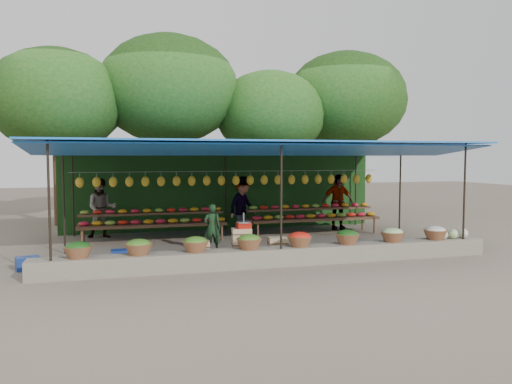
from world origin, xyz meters
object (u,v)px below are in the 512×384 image
object	(u,v)px
crate_counter	(240,247)
weighing_scale	(244,224)
blue_crate_back	(121,255)
vendor_seated	(212,228)
blue_crate_front	(28,263)

from	to	relation	value
crate_counter	weighing_scale	xyz separation A→B (m)	(0.08, 0.00, 0.55)
weighing_scale	blue_crate_back	distance (m)	2.97
weighing_scale	vendor_seated	xyz separation A→B (m)	(-0.50, 1.32, -0.24)
vendor_seated	blue_crate_back	xyz separation A→B (m)	(-2.30, -0.64, -0.48)
vendor_seated	blue_crate_back	size ratio (longest dim) A/B	2.70
weighing_scale	crate_counter	bearing A→B (deg)	-180.00
blue_crate_front	blue_crate_back	distance (m)	1.99
blue_crate_front	blue_crate_back	bearing A→B (deg)	-6.42
crate_counter	weighing_scale	distance (m)	0.55
vendor_seated	blue_crate_front	world-z (taller)	vendor_seated
weighing_scale	vendor_seated	world-z (taller)	vendor_seated
crate_counter	blue_crate_back	distance (m)	2.81
blue_crate_front	blue_crate_back	size ratio (longest dim) A/B	1.04
blue_crate_back	weighing_scale	bearing A→B (deg)	-14.27
crate_counter	blue_crate_front	bearing A→B (deg)	176.24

